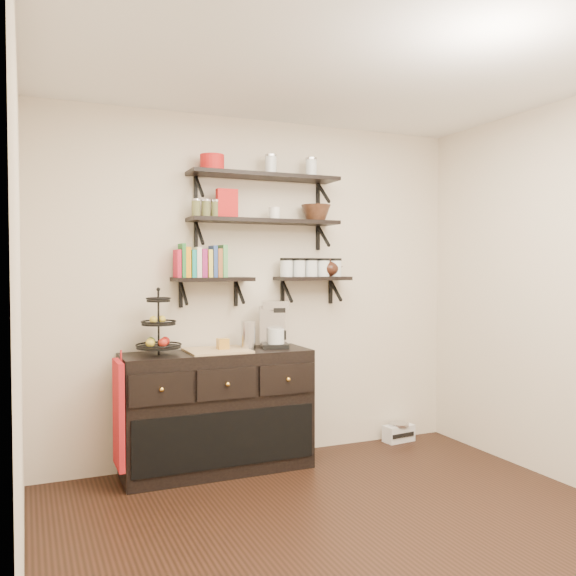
{
  "coord_description": "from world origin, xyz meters",
  "views": [
    {
      "loc": [
        -1.73,
        -2.83,
        1.53
      ],
      "look_at": [
        -0.0,
        1.15,
        1.38
      ],
      "focal_mm": 38.0,
      "sensor_mm": 36.0,
      "label": 1
    }
  ],
  "objects": [
    {
      "name": "red_pot",
      "position": [
        -0.42,
        1.61,
        2.31
      ],
      "size": [
        0.18,
        0.18,
        0.12
      ],
      "primitive_type": "cylinder",
      "color": "red",
      "rests_on": "shelf_top"
    },
    {
      "name": "left_wall",
      "position": [
        -1.75,
        0.0,
        1.35
      ],
      "size": [
        0.02,
        3.5,
        2.7
      ],
      "primitive_type": "cube",
      "color": "beige",
      "rests_on": "ground"
    },
    {
      "name": "radio",
      "position": [
        1.26,
        1.63,
        0.08
      ],
      "size": [
        0.28,
        0.2,
        0.16
      ],
      "rotation": [
        0.0,
        0.0,
        0.12
      ],
      "color": "silver",
      "rests_on": "floor"
    },
    {
      "name": "floor",
      "position": [
        0.0,
        0.0,
        0.0
      ],
      "size": [
        3.5,
        3.5,
        0.0
      ],
      "primitive_type": "plane",
      "color": "black",
      "rests_on": "ground"
    },
    {
      "name": "candle",
      "position": [
        -0.38,
        1.51,
        0.96
      ],
      "size": [
        0.08,
        0.08,
        0.08
      ],
      "primitive_type": "cube",
      "color": "#B07B28",
      "rests_on": "sideboard"
    },
    {
      "name": "coffee_maker",
      "position": [
        0.04,
        1.54,
        1.07
      ],
      "size": [
        0.24,
        0.24,
        0.37
      ],
      "rotation": [
        0.0,
        0.0,
        -0.28
      ],
      "color": "black",
      "rests_on": "sideboard"
    },
    {
      "name": "glass_canisters",
      "position": [
        0.41,
        1.63,
        1.51
      ],
      "size": [
        0.54,
        0.1,
        0.13
      ],
      "color": "silver",
      "rests_on": "shelf_low_right"
    },
    {
      "name": "shelf_low_left",
      "position": [
        -0.42,
        1.63,
        1.43
      ],
      "size": [
        0.6,
        0.25,
        0.23
      ],
      "color": "black",
      "rests_on": "back_wall"
    },
    {
      "name": "shelf_low_right",
      "position": [
        0.42,
        1.63,
        1.43
      ],
      "size": [
        0.6,
        0.25,
        0.23
      ],
      "color": "black",
      "rests_on": "back_wall"
    },
    {
      "name": "cookbooks",
      "position": [
        -0.51,
        1.63,
        1.56
      ],
      "size": [
        0.36,
        0.15,
        0.26
      ],
      "color": "red",
      "rests_on": "shelf_low_left"
    },
    {
      "name": "walnut_bowl",
      "position": [
        0.44,
        1.61,
        1.96
      ],
      "size": [
        0.24,
        0.24,
        0.13
      ],
      "primitive_type": null,
      "color": "black",
      "rests_on": "shelf_mid"
    },
    {
      "name": "ceiling",
      "position": [
        0.0,
        0.0,
        2.7
      ],
      "size": [
        3.5,
        3.5,
        0.02
      ],
      "primitive_type": "cube",
      "color": "white",
      "rests_on": "back_wall"
    },
    {
      "name": "teapot",
      "position": [
        0.58,
        1.63,
        1.52
      ],
      "size": [
        0.2,
        0.16,
        0.15
      ],
      "primitive_type": null,
      "rotation": [
        0.0,
        0.0,
        -0.05
      ],
      "color": "black",
      "rests_on": "shelf_low_right"
    },
    {
      "name": "recipe_box",
      "position": [
        -0.31,
        1.61,
        2.01
      ],
      "size": [
        0.16,
        0.06,
        0.22
      ],
      "primitive_type": "cube",
      "rotation": [
        0.0,
        0.0,
        0.02
      ],
      "color": "red",
      "rests_on": "shelf_mid"
    },
    {
      "name": "ramekins",
      "position": [
        0.08,
        1.61,
        1.95
      ],
      "size": [
        0.09,
        0.09,
        0.1
      ],
      "primitive_type": "cylinder",
      "color": "white",
      "rests_on": "shelf_mid"
    },
    {
      "name": "shelf_top",
      "position": [
        0.0,
        1.62,
        2.23
      ],
      "size": [
        1.2,
        0.27,
        0.23
      ],
      "color": "black",
      "rests_on": "back_wall"
    },
    {
      "name": "apron",
      "position": [
        -1.15,
        1.41,
        0.52
      ],
      "size": [
        0.04,
        0.31,
        0.73
      ],
      "primitive_type": "cube",
      "color": "#A01311",
      "rests_on": "sideboard"
    },
    {
      "name": "back_wall",
      "position": [
        0.0,
        1.75,
        1.35
      ],
      "size": [
        3.5,
        0.02,
        2.7
      ],
      "primitive_type": "cube",
      "color": "beige",
      "rests_on": "ground"
    },
    {
      "name": "thermal_carafe",
      "position": [
        -0.18,
        1.49,
        1.01
      ],
      "size": [
        0.11,
        0.11,
        0.22
      ],
      "primitive_type": "cylinder",
      "color": "silver",
      "rests_on": "sideboard"
    },
    {
      "name": "shelf_mid",
      "position": [
        0.0,
        1.62,
        1.88
      ],
      "size": [
        1.2,
        0.27,
        0.23
      ],
      "color": "black",
      "rests_on": "back_wall"
    },
    {
      "name": "fruit_stand",
      "position": [
        -0.85,
        1.52,
        1.06
      ],
      "size": [
        0.31,
        0.31,
        0.46
      ],
      "rotation": [
        0.0,
        0.0,
        0.03
      ],
      "color": "black",
      "rests_on": "sideboard"
    },
    {
      "name": "sideboard",
      "position": [
        -0.42,
        1.51,
        0.45
      ],
      "size": [
        1.4,
        0.5,
        0.92
      ],
      "color": "black",
      "rests_on": "floor"
    }
  ]
}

